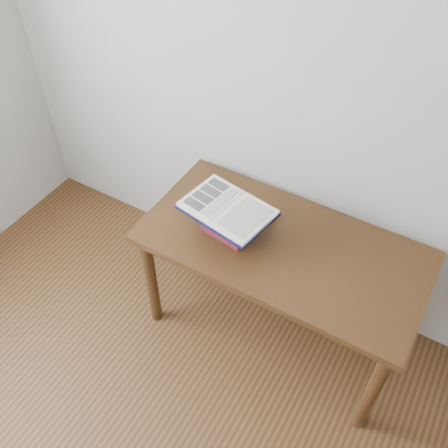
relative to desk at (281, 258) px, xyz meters
The scene contains 3 objects.
desk is the anchor object (origin of this frame).
book_stack 0.31m from the desk, 169.31° to the right, with size 0.26×0.19×0.15m.
open_book 0.37m from the desk, 162.92° to the right, with size 0.42×0.33×0.03m.
Camera 1 is at (0.60, -0.03, 2.37)m, focal length 40.00 mm.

